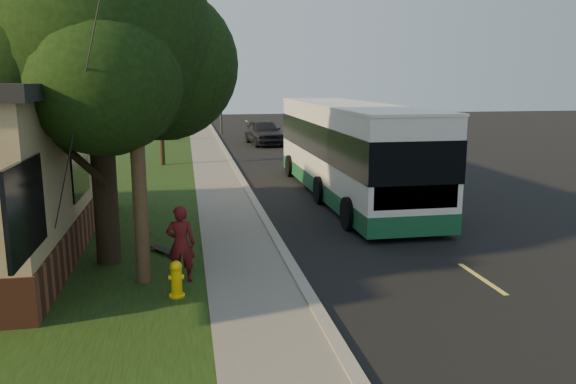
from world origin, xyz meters
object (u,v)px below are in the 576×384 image
(utility_pole, at_px, (132,63))
(traffic_signal, at_px, (221,94))
(skateboard_main, at_px, (162,250))
(distant_car, at_px, (264,132))
(skateboarder, at_px, (181,244))
(bare_tree_near, at_px, (161,123))
(fire_hydrant, at_px, (176,279))
(bare_tree_far, at_px, (175,112))
(leafy_tree, at_px, (98,41))
(transit_bus, at_px, (349,148))

(utility_pole, bearing_deg, traffic_signal, 83.42)
(traffic_signal, bearing_deg, skateboard_main, -96.43)
(skateboard_main, distance_m, distant_car, 24.25)
(skateboarder, height_order, skateboard_main, skateboarder)
(bare_tree_near, distance_m, skateboard_main, 15.12)
(fire_hydrant, bearing_deg, skateboarder, 83.35)
(distant_car, bearing_deg, skateboarder, -106.53)
(bare_tree_near, relative_size, skateboard_main, 4.82)
(skateboard_main, bearing_deg, traffic_signal, 83.57)
(bare_tree_far, xyz_separation_m, traffic_signal, (3.50, 4.00, 1.16))
(skateboarder, bearing_deg, traffic_signal, -90.70)
(leafy_tree, distance_m, skateboarder, 4.92)
(bare_tree_far, height_order, transit_bus, bare_tree_far)
(utility_pole, xyz_separation_m, transit_bus, (6.91, 8.14, -2.79))
(bare_tree_near, bearing_deg, transit_bus, -51.32)
(utility_pole, bearing_deg, skateboarder, -9.57)
(transit_bus, relative_size, skateboard_main, 14.27)
(utility_pole, relative_size, bare_tree_far, 2.25)
(bare_tree_near, distance_m, traffic_signal, 16.52)
(fire_hydrant, bearing_deg, transit_bus, 55.81)
(leafy_tree, bearing_deg, bare_tree_far, 87.55)
(utility_pole, height_order, skateboard_main, utility_pole)
(bare_tree_near, bearing_deg, utility_pole, -89.34)
(leafy_tree, relative_size, transit_bus, 0.61)
(bare_tree_near, relative_size, distant_car, 0.87)
(utility_pole, relative_size, skateboarder, 5.46)
(fire_hydrant, distance_m, traffic_signal, 34.25)
(fire_hydrant, height_order, skateboard_main, fire_hydrant)
(bare_tree_near, height_order, distant_car, bare_tree_near)
(bare_tree_far, bearing_deg, bare_tree_near, -92.39)
(utility_pole, xyz_separation_m, skateboard_main, (0.32, 2.03, -4.50))
(utility_pole, height_order, skateboarder, utility_pole)
(leafy_tree, relative_size, skateboarder, 4.70)
(bare_tree_near, xyz_separation_m, skateboard_main, (0.51, -14.98, -2.02))
(bare_tree_near, height_order, skateboarder, bare_tree_near)
(skateboard_main, relative_size, distant_car, 0.18)
(fire_hydrant, distance_m, leafy_tree, 5.65)
(fire_hydrant, height_order, traffic_signal, traffic_signal)
(distant_car, bearing_deg, skateboard_main, -108.70)
(fire_hydrant, distance_m, utility_pole, 4.37)
(leafy_tree, height_order, skateboarder, leafy_tree)
(bare_tree_near, bearing_deg, fire_hydrant, -87.14)
(traffic_signal, distance_m, transit_bus, 25.10)
(leafy_tree, bearing_deg, fire_hydrant, -59.33)
(bare_tree_far, bearing_deg, traffic_signal, 48.81)
(leafy_tree, height_order, skateboard_main, leafy_tree)
(bare_tree_near, xyz_separation_m, skateboarder, (1.00, -17.14, -1.25))
(leafy_tree, bearing_deg, utility_pole, -62.40)
(skateboard_main, bearing_deg, distant_car, 76.05)
(fire_hydrant, height_order, skateboarder, skateboarder)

